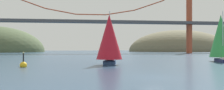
# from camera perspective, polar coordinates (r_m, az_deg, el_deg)

# --- Properties ---
(ground_plane) EXTENTS (360.00, 360.00, 0.00)m
(ground_plane) POSITION_cam_1_polar(r_m,az_deg,el_deg) (28.37, 8.70, -6.86)
(ground_plane) COLOR #2D4760
(headland_right) EXTENTS (66.53, 44.00, 27.50)m
(headland_right) POSITION_cam_1_polar(r_m,az_deg,el_deg) (175.77, 14.43, -1.34)
(headland_right) COLOR #6B664C
(headland_right) RESTS_ON ground_plane
(suspension_bridge) EXTENTS (131.73, 6.00, 32.44)m
(suspension_bridge) POSITION_cam_1_polar(r_m,az_deg,el_deg) (122.80, -4.55, 5.34)
(suspension_bridge) COLOR #A34228
(suspension_bridge) RESTS_ON ground_plane
(sailboat_green_sail) EXTENTS (6.04, 9.43, 10.58)m
(sailboat_green_sail) POSITION_cam_1_polar(r_m,az_deg,el_deg) (61.67, 22.41, 1.58)
(sailboat_green_sail) COLOR #191E4C
(sailboat_green_sail) RESTS_ON ground_plane
(sailboat_crimson_sail) EXTENTS (5.29, 8.28, 9.54)m
(sailboat_crimson_sail) POSITION_cam_1_polar(r_m,az_deg,el_deg) (46.00, -0.60, 1.42)
(sailboat_crimson_sail) COLOR navy
(sailboat_crimson_sail) RESTS_ON ground_plane
(channel_buoy) EXTENTS (1.10, 1.10, 2.64)m
(channel_buoy) POSITION_cam_1_polar(r_m,az_deg,el_deg) (43.54, -18.54, -4.06)
(channel_buoy) COLOR gold
(channel_buoy) RESTS_ON ground_plane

